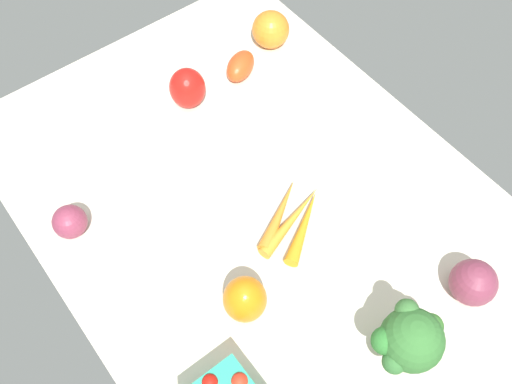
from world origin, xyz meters
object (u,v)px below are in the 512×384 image
Objects in this scene: heirloom_tomato_orange at (271,30)px; broccoli_head at (409,340)px; red_onion_near_basket at (70,222)px; bell_pepper_red at (187,88)px; red_onion_center at (473,283)px; bell_pepper_orange at (245,299)px; roma_tomato at (240,66)px; carrot_bunch at (292,220)px.

heirloom_tomato_orange is 0.63× the size of broccoli_head.
bell_pepper_red is at bearing 110.31° from red_onion_near_basket.
red_onion_center is (-0.76, 17.00, -4.02)cm from broccoli_head.
broccoli_head is 25.84cm from bell_pepper_orange.
red_onion_center is at bearing -9.10° from heirloom_tomato_orange.
roma_tomato is (-12.17, 46.61, -0.49)cm from red_onion_near_basket.
red_onion_center is at bearing 92.55° from broccoli_head.
carrot_bunch is at bearing 115.92° from bell_pepper_orange.
red_onion_center is (63.35, 0.23, 1.34)cm from roma_tomato.
roma_tomato is at bearing 143.99° from bell_pepper_orange.
bell_pepper_red is at bearing -168.13° from red_onion_center.
bell_pepper_orange reaches higher than bell_pepper_red.
broccoli_head is (64.33, -3.63, 3.54)cm from bell_pepper_red.
heirloom_tomato_orange is 1.05× the size of red_onion_center.
heirloom_tomato_orange reaches higher than red_onion_center.
carrot_bunch is 29.98cm from broccoli_head.
carrot_bunch is 18.66cm from bell_pepper_orange.
bell_pepper_red is 64.97cm from red_onion_center.
bell_pepper_red is (-12.39, 33.47, 1.33)cm from red_onion_near_basket.
red_onion_center is at bearing 57.11° from bell_pepper_orange.
broccoli_head is at bearing 29.87° from red_onion_near_basket.
bell_pepper_orange is at bearing -145.56° from broccoli_head.
heirloom_tomato_orange is 1.34× the size of red_onion_near_basket.
red_onion_near_basket is (15.70, -57.54, -1.04)cm from heirloom_tomato_orange.
carrot_bunch is 46.34cm from heirloom_tomato_orange.
roma_tomato reaches higher than carrot_bunch.
bell_pepper_red reaches higher than heirloom_tomato_orange.
roma_tomato is (-34.96, 14.71, 1.30)cm from carrot_bunch.
bell_pepper_orange is 1.07× the size of roma_tomato.
heirloom_tomato_orange is 62.80cm from bell_pepper_orange.
bell_pepper_orange is at bearing 26.48° from red_onion_near_basket.
red_onion_center is at bearing 62.40° from roma_tomato.
carrot_bunch is 1.95× the size of bell_pepper_red.
roma_tomato is (-64.11, 16.77, -5.36)cm from broccoli_head.
bell_pepper_red is at bearing -82.18° from heirloom_tomato_orange.
roma_tomato is at bearing 104.63° from red_onion_near_basket.
red_onion_near_basket is at bearing -13.17° from roma_tomato.
bell_pepper_red reaches higher than red_onion_near_basket.
heirloom_tomato_orange is 0.93× the size of bell_pepper_red.
broccoli_head reaches higher than red_onion_near_basket.
heirloom_tomato_orange is 0.92× the size of bell_pepper_orange.
carrot_bunch is 37.95cm from roma_tomato.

